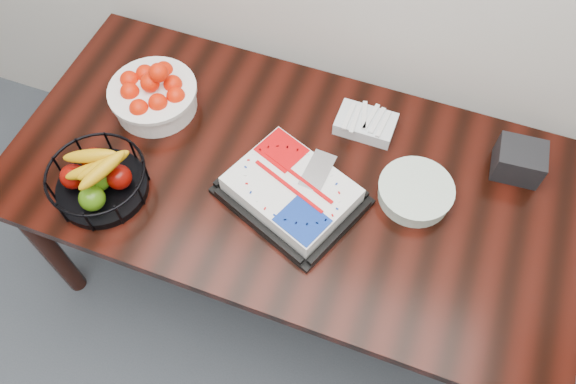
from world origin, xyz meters
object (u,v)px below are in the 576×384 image
(plate_stack, at_px, (415,192))
(fruit_basket, at_px, (98,179))
(tangerine_bowl, at_px, (152,91))
(cake_tray, at_px, (292,191))
(table, at_px, (291,188))
(napkin_box, at_px, (519,161))

(plate_stack, bearing_deg, fruit_basket, -161.02)
(tangerine_bowl, bearing_deg, fruit_basket, -89.89)
(plate_stack, bearing_deg, cake_tray, -159.18)
(cake_tray, bearing_deg, plate_stack, 20.82)
(cake_tray, bearing_deg, table, 110.75)
(fruit_basket, height_order, napkin_box, fruit_basket)
(table, height_order, fruit_basket, fruit_basket)
(plate_stack, distance_m, napkin_box, 0.34)
(table, xyz_separation_m, fruit_basket, (-0.52, -0.26, 0.15))
(table, xyz_separation_m, cake_tray, (0.03, -0.08, 0.12))
(table, distance_m, cake_tray, 0.15)
(tangerine_bowl, distance_m, fruit_basket, 0.36)
(cake_tray, distance_m, fruit_basket, 0.58)
(table, height_order, tangerine_bowl, tangerine_bowl)
(table, relative_size, fruit_basket, 6.07)
(plate_stack, bearing_deg, napkin_box, 37.32)
(table, relative_size, napkin_box, 12.63)
(cake_tray, bearing_deg, napkin_box, 28.70)
(fruit_basket, distance_m, napkin_box, 1.28)
(table, bearing_deg, plate_stack, 7.74)
(cake_tray, bearing_deg, tangerine_bowl, 162.03)
(tangerine_bowl, relative_size, plate_stack, 1.27)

